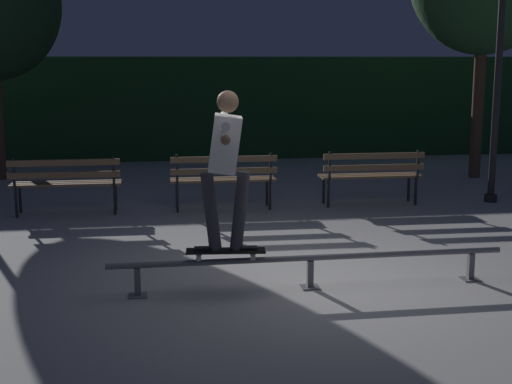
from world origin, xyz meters
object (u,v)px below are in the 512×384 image
object	(u,v)px
grind_rail	(310,262)
park_bench_left_center	(223,175)
skateboard	(226,251)
park_bench_leftmost	(65,179)
skateboarder	(225,157)
lamp_post_right	(500,45)
park_bench_right_center	(371,172)

from	to	relation	value
grind_rail	park_bench_left_center	xyz separation A→B (m)	(-0.44, 3.92, 0.27)
skateboard	park_bench_leftmost	world-z (taller)	park_bench_leftmost
skateboard	skateboarder	xyz separation A→B (m)	(0.00, -0.00, 0.94)
skateboarder	skateboard	bearing A→B (deg)	174.02
park_bench_leftmost	grind_rail	bearing A→B (deg)	-54.77
skateboarder	park_bench_leftmost	distance (m)	4.44
skateboard	grind_rail	bearing A→B (deg)	0.00
lamp_post_right	park_bench_leftmost	bearing A→B (deg)	179.79
grind_rail	skateboard	world-z (taller)	skateboard
skateboard	skateboarder	bearing A→B (deg)	-5.98
park_bench_left_center	skateboarder	bearing A→B (deg)	-96.05
skateboard	park_bench_leftmost	bearing A→B (deg)	116.02
grind_rail	park_bench_right_center	bearing A→B (deg)	64.18
skateboard	lamp_post_right	bearing A→B (deg)	39.31
park_bench_leftmost	skateboard	bearing A→B (deg)	-63.98
park_bench_left_center	lamp_post_right	xyz separation A→B (m)	(4.34, -0.02, 1.94)
park_bench_right_center	lamp_post_right	bearing A→B (deg)	-0.71
skateboarder	lamp_post_right	world-z (taller)	lamp_post_right
skateboard	park_bench_left_center	bearing A→B (deg)	83.91
park_bench_left_center	lamp_post_right	world-z (taller)	lamp_post_right
grind_rail	park_bench_left_center	distance (m)	3.95
grind_rail	park_bench_right_center	world-z (taller)	park_bench_right_center
grind_rail	park_bench_right_center	distance (m)	4.36
park_bench_left_center	park_bench_right_center	size ratio (longest dim) A/B	1.00
skateboard	lamp_post_right	size ratio (longest dim) A/B	0.20
skateboard	lamp_post_right	distance (m)	6.48
grind_rail	skateboard	distance (m)	0.87
grind_rail	park_bench_leftmost	world-z (taller)	park_bench_leftmost
grind_rail	park_bench_leftmost	bearing A→B (deg)	125.23
grind_rail	skateboard	xyz separation A→B (m)	(-0.85, -0.00, 0.15)
lamp_post_right	park_bench_right_center	bearing A→B (deg)	179.29
skateboard	park_bench_right_center	xyz separation A→B (m)	(2.75, 3.92, 0.12)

